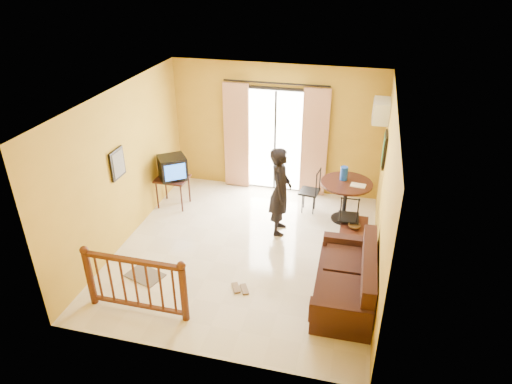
% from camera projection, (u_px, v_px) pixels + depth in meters
% --- Properties ---
extents(ground, '(5.00, 5.00, 0.00)m').
position_uv_depth(ground, '(246.00, 250.00, 8.24)').
color(ground, beige).
rests_on(ground, ground).
extents(room_shell, '(5.00, 5.00, 5.00)m').
position_uv_depth(room_shell, '(245.00, 164.00, 7.44)').
color(room_shell, white).
rests_on(room_shell, ground).
extents(balcony_door, '(2.25, 0.14, 2.46)m').
position_uv_depth(balcony_door, '(275.00, 140.00, 9.76)').
color(balcony_door, black).
rests_on(balcony_door, ground).
extents(tv_table, '(0.64, 0.54, 0.64)m').
position_uv_depth(tv_table, '(172.00, 181.00, 9.42)').
color(tv_table, black).
rests_on(tv_table, ground).
extents(television, '(0.70, 0.69, 0.47)m').
position_uv_depth(television, '(173.00, 168.00, 9.26)').
color(television, black).
rests_on(television, tv_table).
extents(picture_left, '(0.05, 0.42, 0.52)m').
position_uv_depth(picture_left, '(117.00, 164.00, 7.81)').
color(picture_left, black).
rests_on(picture_left, room_shell).
extents(dining_table, '(1.00, 1.00, 0.83)m').
position_uv_depth(dining_table, '(346.00, 190.00, 8.86)').
color(dining_table, black).
rests_on(dining_table, ground).
extents(water_jug, '(0.14, 0.14, 0.27)m').
position_uv_depth(water_jug, '(344.00, 173.00, 8.82)').
color(water_jug, '#133EB5').
rests_on(water_jug, dining_table).
extents(serving_tray, '(0.30, 0.21, 0.02)m').
position_uv_depth(serving_tray, '(358.00, 185.00, 8.64)').
color(serving_tray, '#F5E3D1').
rests_on(serving_tray, dining_table).
extents(dining_chairs, '(1.27, 1.25, 0.95)m').
position_uv_depth(dining_chairs, '(326.00, 224.00, 9.02)').
color(dining_chairs, black).
rests_on(dining_chairs, ground).
extents(air_conditioner, '(0.31, 0.60, 0.40)m').
position_uv_depth(air_conditioner, '(381.00, 111.00, 8.45)').
color(air_conditioner, white).
rests_on(air_conditioner, room_shell).
extents(botanical_print, '(0.05, 0.50, 0.60)m').
position_uv_depth(botanical_print, '(384.00, 150.00, 8.10)').
color(botanical_print, black).
rests_on(botanical_print, room_shell).
extents(coffee_table, '(0.49, 0.88, 0.39)m').
position_uv_depth(coffee_table, '(353.00, 233.00, 8.23)').
color(coffee_table, black).
rests_on(coffee_table, ground).
extents(bowl, '(0.27, 0.27, 0.07)m').
position_uv_depth(bowl, '(354.00, 226.00, 8.14)').
color(bowl, brown).
rests_on(bowl, coffee_table).
extents(sofa, '(0.89, 1.86, 0.88)m').
position_uv_depth(sofa, '(348.00, 283.00, 6.91)').
color(sofa, '#321813').
rests_on(sofa, ground).
extents(standing_person, '(0.48, 0.67, 1.72)m').
position_uv_depth(standing_person, '(280.00, 191.00, 8.40)').
color(standing_person, black).
rests_on(standing_person, ground).
extents(stair_balustrade, '(1.63, 0.13, 1.04)m').
position_uv_depth(stair_balustrade, '(135.00, 281.00, 6.60)').
color(stair_balustrade, '#471E0F').
rests_on(stair_balustrade, ground).
extents(doormat, '(0.69, 0.56, 0.02)m').
position_uv_depth(doormat, '(145.00, 275.00, 7.58)').
color(doormat, '#61584E').
rests_on(doormat, ground).
extents(sandals, '(0.35, 0.27, 0.03)m').
position_uv_depth(sandals, '(240.00, 289.00, 7.27)').
color(sandals, brown).
rests_on(sandals, ground).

